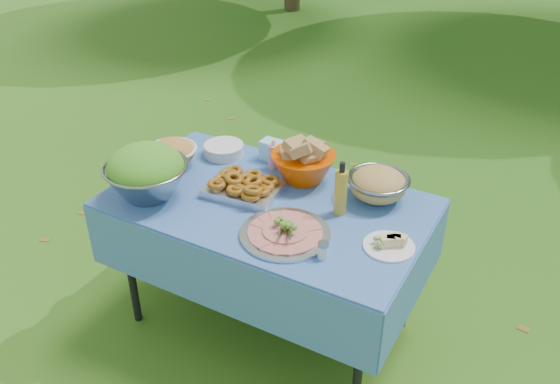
# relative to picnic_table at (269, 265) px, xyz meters

# --- Properties ---
(ground) EXTENTS (80.00, 80.00, 0.00)m
(ground) POSITION_rel_picnic_table_xyz_m (0.00, 0.00, -0.38)
(ground) COLOR #0B3E0B
(ground) RESTS_ON ground
(picnic_table) EXTENTS (1.46, 0.86, 0.76)m
(picnic_table) POSITION_rel_picnic_table_xyz_m (0.00, 0.00, 0.00)
(picnic_table) COLOR #71A6D9
(picnic_table) RESTS_ON ground
(salad_bowl) EXTENTS (0.49, 0.49, 0.25)m
(salad_bowl) POSITION_rel_picnic_table_xyz_m (-0.51, -0.23, 0.51)
(salad_bowl) COLOR gray
(salad_bowl) RESTS_ON picnic_table
(pasta_bowl_white) EXTENTS (0.31, 0.31, 0.14)m
(pasta_bowl_white) POSITION_rel_picnic_table_xyz_m (-0.60, 0.07, 0.45)
(pasta_bowl_white) COLOR white
(pasta_bowl_white) RESTS_ON picnic_table
(plate_stack) EXTENTS (0.23, 0.23, 0.06)m
(plate_stack) POSITION_rel_picnic_table_xyz_m (-0.43, 0.28, 0.41)
(plate_stack) COLOR white
(plate_stack) RESTS_ON picnic_table
(wipes_box) EXTENTS (0.12, 0.09, 0.10)m
(wipes_box) POSITION_rel_picnic_table_xyz_m (-0.18, 0.36, 0.43)
(wipes_box) COLOR #9BE8F8
(wipes_box) RESTS_ON picnic_table
(sanitizer_bottle) EXTENTS (0.07, 0.07, 0.16)m
(sanitizer_bottle) POSITION_rel_picnic_table_xyz_m (-0.13, 0.29, 0.46)
(sanitizer_bottle) COLOR pink
(sanitizer_bottle) RESTS_ON picnic_table
(bread_bowl) EXTENTS (0.41, 0.41, 0.21)m
(bread_bowl) POSITION_rel_picnic_table_xyz_m (0.05, 0.26, 0.49)
(bread_bowl) COLOR #D94500
(bread_bowl) RESTS_ON picnic_table
(pasta_bowl_steel) EXTENTS (0.30, 0.30, 0.15)m
(pasta_bowl_steel) POSITION_rel_picnic_table_xyz_m (0.43, 0.27, 0.46)
(pasta_bowl_steel) COLOR gray
(pasta_bowl_steel) RESTS_ON picnic_table
(fried_tray) EXTENTS (0.36, 0.27, 0.08)m
(fried_tray) POSITION_rel_picnic_table_xyz_m (-0.14, 0.01, 0.42)
(fried_tray) COLOR silver
(fried_tray) RESTS_ON picnic_table
(charcuterie_platter) EXTENTS (0.50, 0.50, 0.09)m
(charcuterie_platter) POSITION_rel_picnic_table_xyz_m (0.20, -0.19, 0.42)
(charcuterie_platter) COLOR silver
(charcuterie_platter) RESTS_ON picnic_table
(oil_bottle) EXTENTS (0.06, 0.06, 0.26)m
(oil_bottle) POSITION_rel_picnic_table_xyz_m (0.33, 0.07, 0.51)
(oil_bottle) COLOR #AE9329
(oil_bottle) RESTS_ON picnic_table
(cheese_plate) EXTENTS (0.28, 0.28, 0.06)m
(cheese_plate) POSITION_rel_picnic_table_xyz_m (0.61, -0.06, 0.41)
(cheese_plate) COLOR white
(cheese_plate) RESTS_ON picnic_table
(shaker) EXTENTS (0.05, 0.05, 0.07)m
(shaker) POSITION_rel_picnic_table_xyz_m (0.40, -0.25, 0.42)
(shaker) COLOR silver
(shaker) RESTS_ON picnic_table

